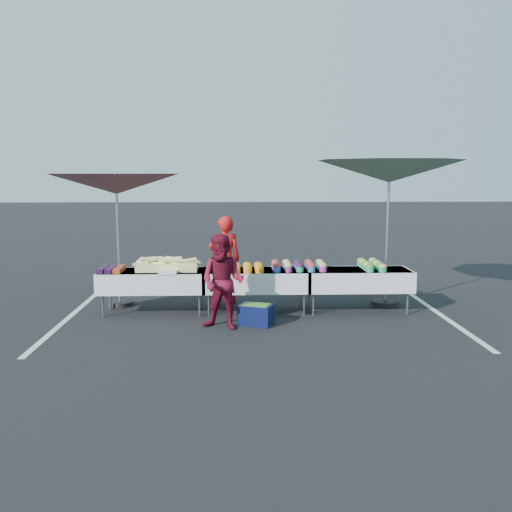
{
  "coord_description": "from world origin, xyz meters",
  "views": [
    {
      "loc": [
        -0.35,
        -9.85,
        2.42
      ],
      "look_at": [
        0.0,
        0.0,
        1.0
      ],
      "focal_mm": 40.0,
      "sensor_mm": 36.0,
      "label": 1
    }
  ],
  "objects_px": {
    "table_left": "(153,280)",
    "table_center": "(256,279)",
    "umbrella_right": "(389,172)",
    "vendor": "(225,260)",
    "umbrella_left": "(116,185)",
    "table_right": "(357,279)",
    "storage_bin": "(256,314)",
    "customer": "(223,282)"
  },
  "relations": [
    {
      "from": "table_right",
      "to": "storage_bin",
      "type": "bearing_deg",
      "value": -154.64
    },
    {
      "from": "customer",
      "to": "table_right",
      "type": "bearing_deg",
      "value": 45.75
    },
    {
      "from": "table_left",
      "to": "umbrella_left",
      "type": "relative_size",
      "value": 0.6
    },
    {
      "from": "table_right",
      "to": "vendor",
      "type": "height_order",
      "value": "vendor"
    },
    {
      "from": "umbrella_left",
      "to": "umbrella_right",
      "type": "xyz_separation_m",
      "value": [
        4.91,
        -0.16,
        0.22
      ]
    },
    {
      "from": "vendor",
      "to": "umbrella_left",
      "type": "distance_m",
      "value": 2.39
    },
    {
      "from": "vendor",
      "to": "umbrella_left",
      "type": "bearing_deg",
      "value": -5.59
    },
    {
      "from": "vendor",
      "to": "storage_bin",
      "type": "distance_m",
      "value": 1.79
    },
    {
      "from": "customer",
      "to": "umbrella_left",
      "type": "height_order",
      "value": "umbrella_left"
    },
    {
      "from": "umbrella_right",
      "to": "storage_bin",
      "type": "relative_size",
      "value": 5.69
    },
    {
      "from": "vendor",
      "to": "storage_bin",
      "type": "height_order",
      "value": "vendor"
    },
    {
      "from": "table_left",
      "to": "table_center",
      "type": "relative_size",
      "value": 1.0
    },
    {
      "from": "table_left",
      "to": "umbrella_right",
      "type": "relative_size",
      "value": 0.53
    },
    {
      "from": "table_left",
      "to": "customer",
      "type": "height_order",
      "value": "customer"
    },
    {
      "from": "vendor",
      "to": "customer",
      "type": "height_order",
      "value": "vendor"
    },
    {
      "from": "customer",
      "to": "umbrella_left",
      "type": "relative_size",
      "value": 0.48
    },
    {
      "from": "table_center",
      "to": "customer",
      "type": "xyz_separation_m",
      "value": [
        -0.56,
        -1.09,
        0.17
      ]
    },
    {
      "from": "customer",
      "to": "vendor",
      "type": "bearing_deg",
      "value": 111.07
    },
    {
      "from": "table_right",
      "to": "umbrella_right",
      "type": "distance_m",
      "value": 2.0
    },
    {
      "from": "table_right",
      "to": "vendor",
      "type": "bearing_deg",
      "value": 163.25
    },
    {
      "from": "table_center",
      "to": "customer",
      "type": "distance_m",
      "value": 1.24
    },
    {
      "from": "umbrella_right",
      "to": "table_right",
      "type": "bearing_deg",
      "value": -146.87
    },
    {
      "from": "table_left",
      "to": "umbrella_left",
      "type": "distance_m",
      "value": 1.87
    },
    {
      "from": "table_center",
      "to": "table_right",
      "type": "bearing_deg",
      "value": 0.0
    },
    {
      "from": "table_left",
      "to": "table_center",
      "type": "bearing_deg",
      "value": 0.0
    },
    {
      "from": "table_center",
      "to": "umbrella_left",
      "type": "distance_m",
      "value": 3.04
    },
    {
      "from": "table_center",
      "to": "umbrella_left",
      "type": "bearing_deg",
      "value": 167.37
    },
    {
      "from": "vendor",
      "to": "table_left",
      "type": "bearing_deg",
      "value": 19.82
    },
    {
      "from": "vendor",
      "to": "storage_bin",
      "type": "bearing_deg",
      "value": 98.64
    },
    {
      "from": "table_center",
      "to": "vendor",
      "type": "height_order",
      "value": "vendor"
    },
    {
      "from": "table_left",
      "to": "customer",
      "type": "xyz_separation_m",
      "value": [
        1.24,
        -1.09,
        0.17
      ]
    },
    {
      "from": "umbrella_left",
      "to": "table_left",
      "type": "bearing_deg",
      "value": -38.66
    },
    {
      "from": "table_center",
      "to": "storage_bin",
      "type": "bearing_deg",
      "value": -91.88
    },
    {
      "from": "table_left",
      "to": "umbrella_right",
      "type": "height_order",
      "value": "umbrella_right"
    },
    {
      "from": "table_center",
      "to": "vendor",
      "type": "xyz_separation_m",
      "value": [
        -0.56,
        0.71,
        0.24
      ]
    },
    {
      "from": "storage_bin",
      "to": "table_right",
      "type": "bearing_deg",
      "value": 46.12
    },
    {
      "from": "storage_bin",
      "to": "umbrella_left",
      "type": "bearing_deg",
      "value": 170.77
    },
    {
      "from": "customer",
      "to": "umbrella_left",
      "type": "bearing_deg",
      "value": 160.54
    },
    {
      "from": "table_center",
      "to": "customer",
      "type": "height_order",
      "value": "customer"
    },
    {
      "from": "table_right",
      "to": "umbrella_left",
      "type": "bearing_deg",
      "value": 172.58
    },
    {
      "from": "table_right",
      "to": "umbrella_right",
      "type": "height_order",
      "value": "umbrella_right"
    },
    {
      "from": "table_center",
      "to": "storage_bin",
      "type": "relative_size",
      "value": 3.02
    }
  ]
}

